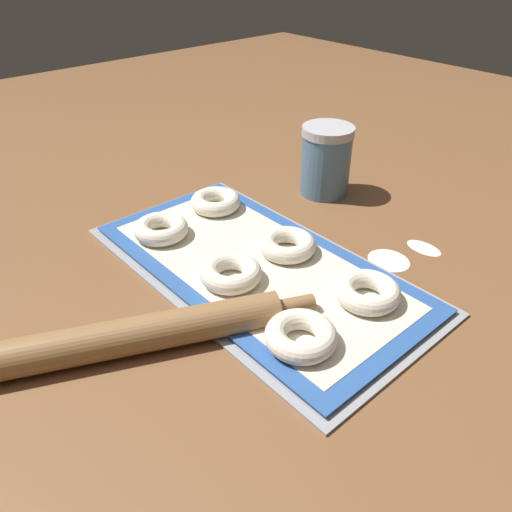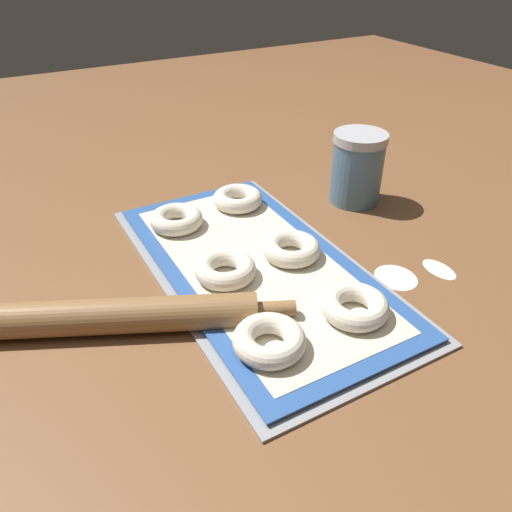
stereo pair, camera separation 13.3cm
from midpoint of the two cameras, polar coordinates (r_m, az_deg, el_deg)
The scene contains 13 objects.
ground_plane at distance 0.75m, azimuth -4.64°, elevation -2.14°, with size 2.80×2.80×0.00m, color brown.
baking_tray at distance 0.75m, azimuth -5.05°, elevation -1.62°, with size 0.54×0.28×0.01m.
baking_mat at distance 0.75m, azimuth -5.08°, elevation -1.28°, with size 0.51×0.26×0.00m.
bagel_front_left at distance 0.83m, azimuth -15.36°, elevation 2.77°, with size 0.09×0.09×0.03m.
bagel_front_center at distance 0.71m, azimuth -8.36°, elevation -2.17°, with size 0.09×0.09×0.03m.
bagel_front_right at distance 0.60m, azimuth -1.18°, elevation -9.57°, with size 0.09×0.09×0.03m.
bagel_back_left at distance 0.90m, azimuth -8.92°, elevation 5.95°, with size 0.09×0.09×0.03m.
bagel_back_center at distance 0.76m, azimuth -1.26°, elevation 0.94°, with size 0.09×0.09×0.03m.
bagel_back_right at distance 0.67m, azimuth 7.20°, elevation -4.48°, with size 0.09×0.09×0.03m.
flour_canister at distance 0.95m, azimuth 4.02°, elevation 10.68°, with size 0.10×0.10×0.13m.
rolling_pin at distance 0.64m, azimuth -20.61°, elevation -9.11°, with size 0.22×0.45×0.05m.
flour_patch_near at distance 0.82m, azimuth 14.43°, elevation 0.70°, with size 0.06×0.04×0.00m.
flour_patch_far at distance 0.78m, azimuth 10.37°, elevation -0.69°, with size 0.07×0.06×0.00m.
Camera 1 is at (0.45, -0.41, 0.44)m, focal length 35.00 mm.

